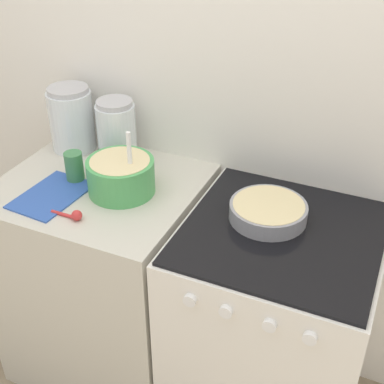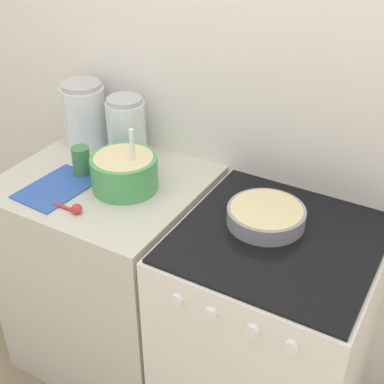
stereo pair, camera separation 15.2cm
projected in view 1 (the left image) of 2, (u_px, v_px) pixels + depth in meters
name	position (u px, v px, depth m)	size (l,w,h in m)	color
wall_back	(226.00, 87.00, 1.91)	(4.43, 0.05, 2.40)	white
countertop_cabinet	(108.00, 278.00, 2.18)	(0.71, 0.64, 0.89)	beige
stove	(271.00, 330.00, 1.94)	(0.64, 0.65, 0.89)	white
mixing_bowl	(121.00, 174.00, 1.86)	(0.24, 0.24, 0.24)	#4CA559
baking_pan	(268.00, 211.00, 1.74)	(0.25, 0.25, 0.06)	gray
storage_jar_left	(72.00, 123.00, 2.12)	(0.18, 0.18, 0.26)	silver
storage_jar_middle	(117.00, 134.00, 2.05)	(0.15, 0.15, 0.24)	silver
tin_can	(74.00, 167.00, 1.93)	(0.07, 0.07, 0.11)	#3F7F4C
recipe_page	(52.00, 195.00, 1.87)	(0.21, 0.29, 0.01)	#3359B2
measuring_spoon	(74.00, 215.00, 1.74)	(0.12, 0.04, 0.04)	red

